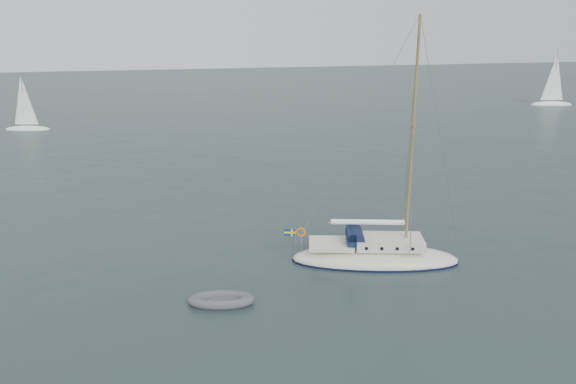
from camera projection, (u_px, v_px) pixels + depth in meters
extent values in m
plane|color=black|center=(321.00, 287.00, 27.59)|extent=(300.00, 300.00, 0.00)
ellipsoid|color=silver|center=(375.00, 259.00, 30.50)|extent=(9.00, 2.80, 1.50)
cube|color=beige|center=(388.00, 241.00, 30.38)|extent=(3.60, 1.90, 0.55)
cube|color=silver|center=(334.00, 249.00, 29.66)|extent=(2.40, 1.90, 0.25)
cylinder|color=#111A36|center=(356.00, 239.00, 29.84)|extent=(0.96, 1.65, 0.96)
cube|color=#111A36|center=(353.00, 236.00, 29.74)|extent=(0.45, 1.65, 0.40)
cylinder|color=olive|center=(409.00, 136.00, 28.98)|extent=(0.15, 0.15, 11.99)
cylinder|color=olive|center=(410.00, 124.00, 28.81)|extent=(0.05, 2.20, 0.05)
cylinder|color=olive|center=(368.00, 224.00, 29.78)|extent=(4.20, 0.10, 0.10)
cylinder|color=white|center=(368.00, 223.00, 29.76)|extent=(3.90, 0.28, 0.28)
cylinder|color=gray|center=(305.00, 244.00, 29.14)|extent=(0.04, 2.20, 0.04)
torus|color=orange|center=(301.00, 240.00, 29.68)|extent=(0.54, 0.10, 0.54)
cylinder|color=olive|center=(298.00, 247.00, 29.08)|extent=(0.03, 0.03, 0.90)
cube|color=navy|center=(293.00, 242.00, 28.92)|extent=(0.60, 0.02, 0.38)
cube|color=#FFE800|center=(293.00, 242.00, 28.92)|extent=(0.62, 0.03, 0.09)
cube|color=#FFE800|center=(295.00, 242.00, 28.95)|extent=(0.09, 0.03, 0.40)
cylinder|color=black|center=(359.00, 237.00, 30.95)|extent=(0.18, 0.06, 0.18)
cylinder|color=black|center=(373.00, 249.00, 29.17)|extent=(0.18, 0.06, 0.18)
cylinder|color=black|center=(372.00, 235.00, 31.14)|extent=(0.18, 0.06, 0.18)
cylinder|color=black|center=(387.00, 248.00, 29.37)|extent=(0.18, 0.06, 0.18)
cylinder|color=black|center=(386.00, 234.00, 31.34)|extent=(0.18, 0.06, 0.18)
cylinder|color=black|center=(401.00, 246.00, 29.56)|extent=(0.18, 0.06, 0.18)
cylinder|color=black|center=(399.00, 233.00, 31.54)|extent=(0.18, 0.06, 0.18)
cylinder|color=black|center=(415.00, 245.00, 29.76)|extent=(0.18, 0.06, 0.18)
cube|color=#545459|center=(221.00, 301.00, 25.90)|extent=(1.89, 0.78, 0.11)
ellipsoid|color=white|center=(28.00, 129.00, 69.54)|extent=(5.53, 1.84, 0.92)
cylinder|color=gray|center=(24.00, 100.00, 68.51)|extent=(0.09, 0.09, 6.45)
cone|color=white|center=(23.00, 100.00, 68.50)|extent=(2.95, 2.95, 5.99)
ellipsoid|color=white|center=(551.00, 105.00, 91.34)|extent=(6.78, 2.26, 1.13)
cylinder|color=gray|center=(555.00, 77.00, 90.07)|extent=(0.11, 0.11, 7.91)
cone|color=white|center=(554.00, 77.00, 90.06)|extent=(3.61, 3.61, 7.34)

